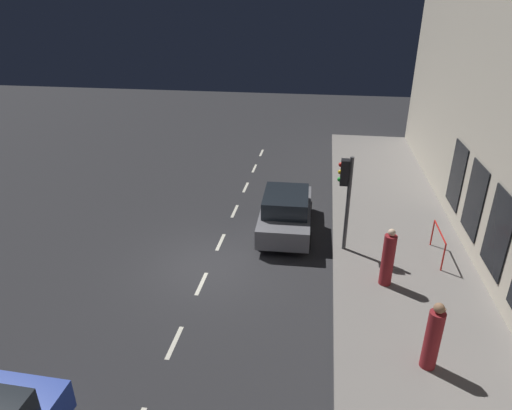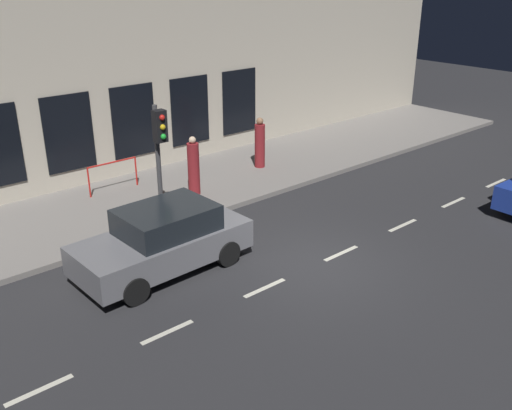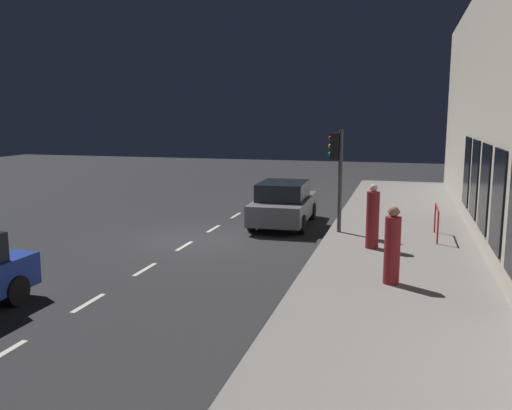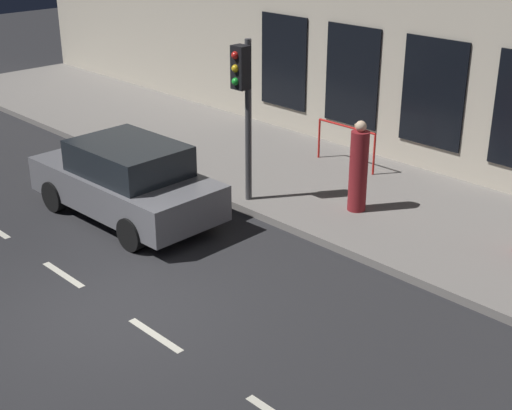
% 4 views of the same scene
% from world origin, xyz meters
% --- Properties ---
extents(ground_plane, '(60.00, 60.00, 0.00)m').
position_xyz_m(ground_plane, '(0.00, 0.00, 0.00)').
color(ground_plane, '#28282B').
extents(sidewalk, '(4.50, 32.00, 0.15)m').
position_xyz_m(sidewalk, '(6.25, 0.00, 0.07)').
color(sidewalk, gray).
rests_on(sidewalk, ground).
extents(lane_centre_line, '(0.12, 27.20, 0.01)m').
position_xyz_m(lane_centre_line, '(0.00, -1.00, 0.00)').
color(lane_centre_line, beige).
rests_on(lane_centre_line, ground).
extents(traffic_light, '(0.48, 0.32, 3.31)m').
position_xyz_m(traffic_light, '(4.23, 1.58, 2.47)').
color(traffic_light, '#424244').
rests_on(traffic_light, sidewalk).
extents(parked_car_1, '(2.02, 4.23, 1.58)m').
position_xyz_m(parked_car_1, '(2.23, 2.84, 0.79)').
color(parked_car_1, slate).
rests_on(parked_car_1, ground).
extents(pedestrian_1, '(0.47, 0.47, 1.85)m').
position_xyz_m(pedestrian_1, '(5.52, -0.33, 1.01)').
color(pedestrian_1, maroon).
rests_on(pedestrian_1, sidewalk).
extents(red_railing, '(0.05, 1.68, 0.97)m').
position_xyz_m(red_railing, '(7.37, 1.48, 0.84)').
color(red_railing, red).
rests_on(red_railing, sidewalk).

